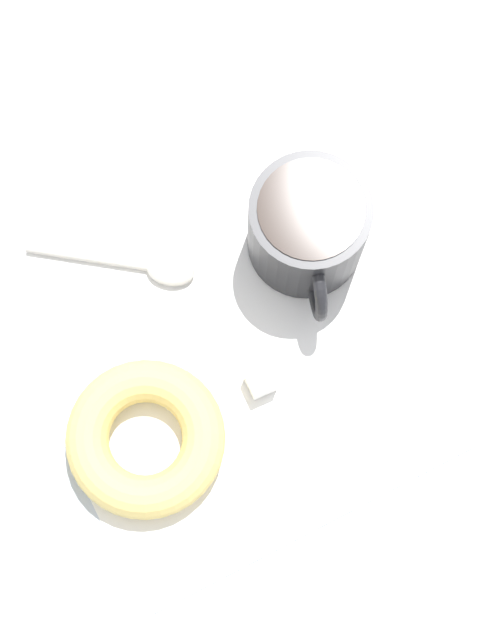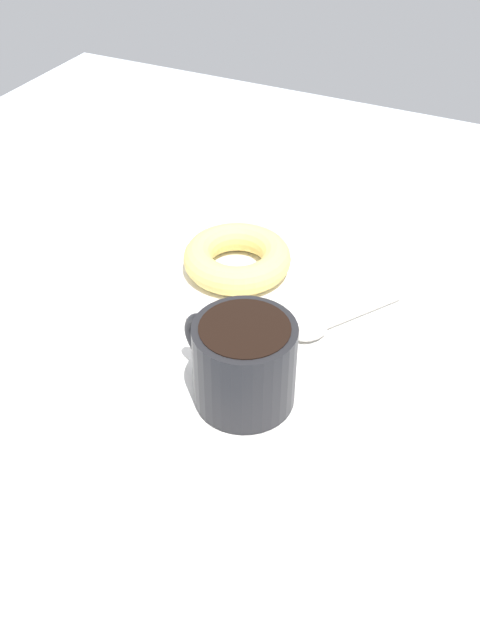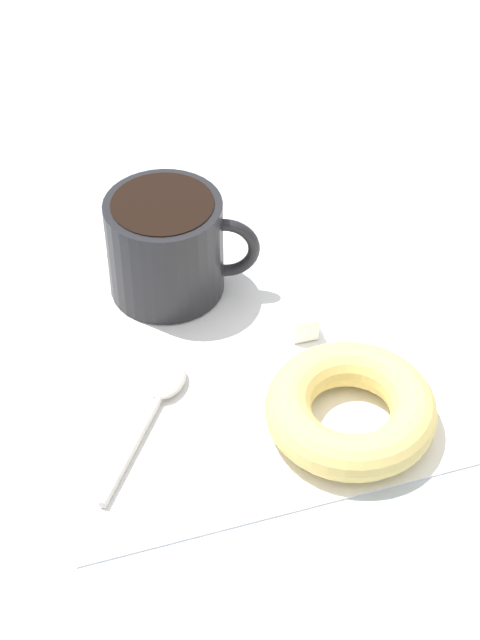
# 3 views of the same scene
# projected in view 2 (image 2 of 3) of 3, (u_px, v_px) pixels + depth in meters

# --- Properties ---
(ground_plane) EXTENTS (1.20, 1.20, 0.02)m
(ground_plane) POSITION_uv_depth(u_px,v_px,m) (234.00, 349.00, 0.69)
(ground_plane) COLOR #B2BCC6
(napkin) EXTENTS (0.32, 0.32, 0.00)m
(napkin) POSITION_uv_depth(u_px,v_px,m) (240.00, 337.00, 0.68)
(napkin) COLOR white
(napkin) RESTS_ON ground_plane
(coffee_cup) EXTENTS (0.09, 0.12, 0.08)m
(coffee_cup) POSITION_uv_depth(u_px,v_px,m) (243.00, 361.00, 0.59)
(coffee_cup) COLOR black
(coffee_cup) RESTS_ON napkin
(donut) EXTENTS (0.11, 0.11, 0.03)m
(donut) POSITION_uv_depth(u_px,v_px,m) (237.00, 258.00, 0.76)
(donut) COLOR #E5C66B
(donut) RESTS_ON napkin
(spoon) EXTENTS (0.12, 0.08, 0.01)m
(spoon) POSITION_uv_depth(u_px,v_px,m) (325.00, 326.00, 0.69)
(spoon) COLOR #B7B2A8
(spoon) RESTS_ON napkin
(sugar_cube) EXTENTS (0.02, 0.02, 0.02)m
(sugar_cube) POSITION_uv_depth(u_px,v_px,m) (200.00, 313.00, 0.69)
(sugar_cube) COLOR white
(sugar_cube) RESTS_ON napkin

